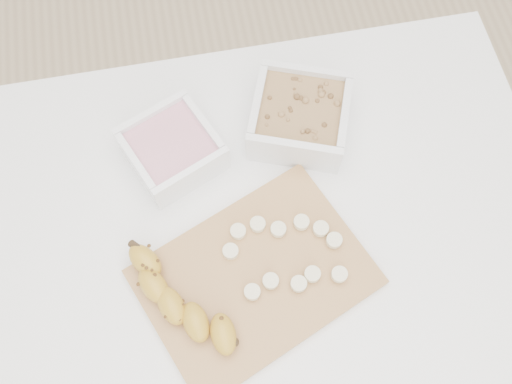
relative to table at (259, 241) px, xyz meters
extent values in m
plane|color=#C6AD89|center=(0.00, 0.00, -0.65)|extent=(3.50, 3.50, 0.00)
cube|color=white|center=(0.00, 0.00, 0.08)|extent=(1.00, 0.70, 0.04)
cylinder|color=white|center=(0.44, -0.29, -0.30)|extent=(0.05, 0.05, 0.71)
cylinder|color=white|center=(-0.44, 0.29, -0.30)|extent=(0.05, 0.05, 0.71)
cylinder|color=white|center=(0.44, 0.29, -0.30)|extent=(0.05, 0.05, 0.71)
cube|color=white|center=(-0.12, 0.14, 0.13)|extent=(0.19, 0.19, 0.07)
cube|color=#D08799|center=(-0.12, 0.14, 0.13)|extent=(0.16, 0.16, 0.04)
cube|color=white|center=(0.10, 0.16, 0.13)|extent=(0.21, 0.21, 0.07)
cube|color=olive|center=(0.10, 0.16, 0.14)|extent=(0.17, 0.17, 0.04)
cube|color=#AA7C45|center=(-0.02, -0.09, 0.10)|extent=(0.41, 0.36, 0.01)
cylinder|color=beige|center=(-0.06, -0.05, 0.12)|extent=(0.03, 0.03, 0.01)
cylinder|color=beige|center=(-0.04, -0.02, 0.12)|extent=(0.03, 0.03, 0.01)
cylinder|color=beige|center=(0.00, -0.01, 0.12)|extent=(0.03, 0.03, 0.01)
cylinder|color=beige|center=(0.03, -0.02, 0.12)|extent=(0.03, 0.03, 0.01)
cylinder|color=beige|center=(0.06, -0.02, 0.12)|extent=(0.03, 0.03, 0.01)
cylinder|color=beige|center=(0.09, -0.04, 0.12)|extent=(0.03, 0.03, 0.01)
cylinder|color=beige|center=(0.11, -0.06, 0.12)|extent=(0.03, 0.03, 0.01)
cylinder|color=beige|center=(-0.03, -0.12, 0.12)|extent=(0.03, 0.03, 0.01)
cylinder|color=beige|center=(0.00, -0.11, 0.12)|extent=(0.03, 0.03, 0.01)
cylinder|color=beige|center=(0.04, -0.12, 0.12)|extent=(0.03, 0.03, 0.01)
cylinder|color=beige|center=(0.06, -0.11, 0.12)|extent=(0.03, 0.03, 0.01)
cylinder|color=beige|center=(0.10, -0.12, 0.12)|extent=(0.03, 0.03, 0.01)
camera|label=1|loc=(-0.06, -0.31, 0.98)|focal=40.00mm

